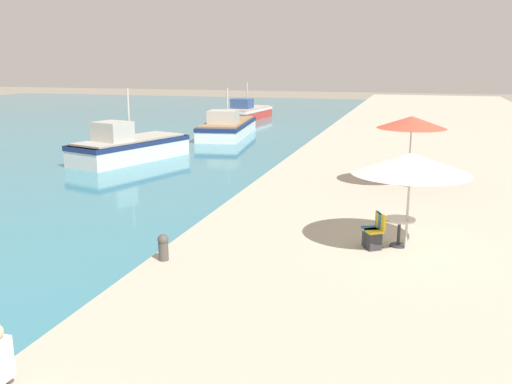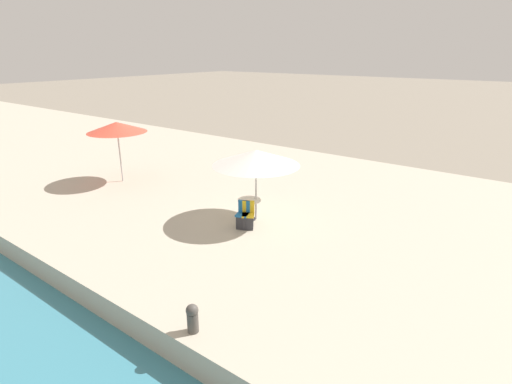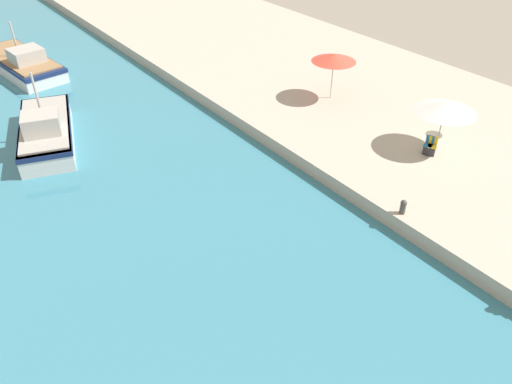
# 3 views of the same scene
# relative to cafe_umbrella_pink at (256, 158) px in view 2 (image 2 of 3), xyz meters

# --- Properties ---
(quay_promenade) EXTENTS (16.00, 90.00, 0.75)m
(quay_promenade) POSITION_rel_cafe_umbrella_pink_xyz_m (2.02, 20.62, -2.59)
(quay_promenade) COLOR #BCB29E
(quay_promenade) RESTS_ON ground_plane
(cafe_umbrella_pink) EXTENTS (2.95, 2.95, 2.48)m
(cafe_umbrella_pink) POSITION_rel_cafe_umbrella_pink_xyz_m (0.00, 0.00, 0.00)
(cafe_umbrella_pink) COLOR #B7B7B7
(cafe_umbrella_pink) RESTS_ON quay_promenade
(cafe_umbrella_white) EXTENTS (2.55, 2.55, 2.68)m
(cafe_umbrella_white) POSITION_rel_cafe_umbrella_pink_xyz_m (-0.12, 7.43, 0.23)
(cafe_umbrella_white) COLOR #B7B7B7
(cafe_umbrella_white) RESTS_ON quay_promenade
(cafe_table) EXTENTS (0.80, 0.80, 0.74)m
(cafe_table) POSITION_rel_cafe_umbrella_pink_xyz_m (-0.18, 0.15, -1.68)
(cafe_table) COLOR #333338
(cafe_table) RESTS_ON quay_promenade
(cafe_chair_left) EXTENTS (0.58, 0.57, 0.91)m
(cafe_chair_left) POSITION_rel_cafe_umbrella_pink_xyz_m (-0.78, -0.26, -1.89)
(cafe_chair_left) COLOR #2D2D33
(cafe_chair_left) RESTS_ON quay_promenade
(cafe_chair_right) EXTENTS (0.54, 0.52, 0.91)m
(cafe_chair_right) POSITION_rel_cafe_umbrella_pink_xyz_m (-0.87, -0.09, -1.89)
(cafe_chair_right) COLOR #2D2D33
(cafe_chair_right) RESTS_ON quay_promenade
(mooring_bollard) EXTENTS (0.26, 0.26, 0.65)m
(mooring_bollard) POSITION_rel_cafe_umbrella_pink_xyz_m (-5.58, -2.49, -1.87)
(mooring_bollard) COLOR #4C4742
(mooring_bollard) RESTS_ON quay_promenade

